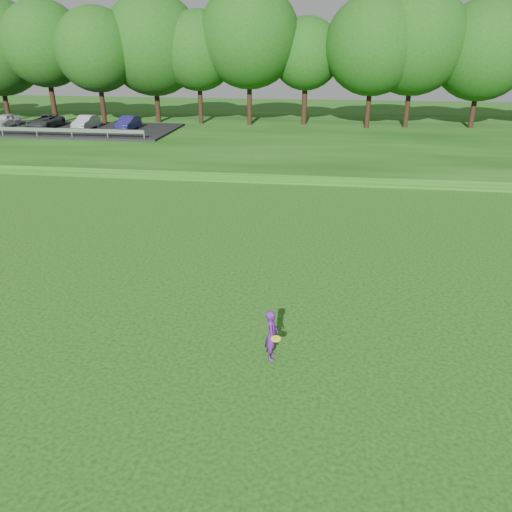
# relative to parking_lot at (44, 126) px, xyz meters

# --- Properties ---
(ground) EXTENTS (140.00, 140.00, 0.00)m
(ground) POSITION_rel_parking_lot_xyz_m (24.07, -32.80, -1.02)
(ground) COLOR #123D0B
(ground) RESTS_ON ground
(berm) EXTENTS (130.00, 30.00, 0.60)m
(berm) POSITION_rel_parking_lot_xyz_m (24.07, 1.20, -0.72)
(berm) COLOR #123D0B
(berm) RESTS_ON ground
(walking_path) EXTENTS (130.00, 1.60, 0.04)m
(walking_path) POSITION_rel_parking_lot_xyz_m (24.07, -12.80, -1.00)
(walking_path) COLOR gray
(walking_path) RESTS_ON ground
(treeline) EXTENTS (104.00, 7.00, 15.00)m
(treeline) POSITION_rel_parking_lot_xyz_m (24.07, 5.20, 7.08)
(treeline) COLOR #1A420F
(treeline) RESTS_ON berm
(parking_lot) EXTENTS (24.00, 9.00, 1.38)m
(parking_lot) POSITION_rel_parking_lot_xyz_m (0.00, 0.00, 0.00)
(parking_lot) COLOR black
(parking_lot) RESTS_ON berm
(woman) EXTENTS (0.48, 0.77, 1.47)m
(woman) POSITION_rel_parking_lot_xyz_m (24.79, -32.18, -0.29)
(woman) COLOR #541A78
(woman) RESTS_ON ground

